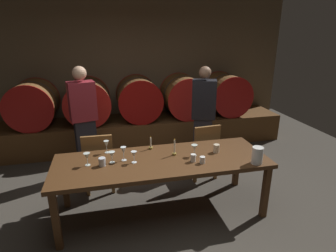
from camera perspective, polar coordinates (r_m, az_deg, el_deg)
The scene contains 26 objects.
ground_plane at distance 3.61m, azimuth -0.89°, elevation -18.09°, with size 8.30×8.30×0.00m, color #3F3A33.
back_wall at distance 5.83m, azimuth -7.26°, elevation 11.70°, with size 6.38×0.24×2.89m, color brown.
barrel_shelf at distance 5.57m, azimuth -6.14°, elevation -1.09°, with size 5.74×0.90×0.53m, color brown.
wine_barrel_far_left at distance 5.49m, azimuth -26.05°, elevation 4.08°, with size 0.82×0.82×0.82m.
wine_barrel_left at distance 5.36m, azimuth -16.14°, elevation 4.94°, with size 0.82×0.82×0.82m.
wine_barrel_center at distance 5.38m, azimuth -6.08°, elevation 5.66°, with size 0.82×0.82×0.82m.
wine_barrel_right at distance 5.56m, azimuth 3.23°, elevation 6.17°, with size 0.82×0.82×0.82m.
wine_barrel_far_right at distance 5.87m, azimuth 11.77°, elevation 6.50°, with size 0.82×0.82×0.82m.
dining_table at distance 3.35m, azimuth -1.24°, elevation -7.85°, with size 2.54×0.88×0.73m.
chair_left at distance 3.97m, azimuth -14.08°, elevation -6.72°, with size 0.41×0.41×0.88m.
chair_right at distance 4.23m, azimuth 7.35°, elevation -4.62°, with size 0.43×0.43×0.88m.
guest_left at distance 4.40m, azimuth -16.88°, elevation 0.97°, with size 0.43×0.33×1.70m.
guest_right at distance 4.58m, azimuth 7.26°, elevation 2.01°, with size 0.44×0.35×1.66m.
candle_left at distance 3.59m, azimuth -3.57°, elevation -3.99°, with size 0.05×0.05×0.18m.
candle_right at distance 3.40m, azimuth 1.33°, elevation -4.99°, with size 0.05×0.05×0.23m.
pitcher at distance 3.34m, azimuth 17.92°, elevation -5.80°, with size 0.13×0.13×0.20m.
wine_glass_far_left at distance 3.27m, azimuth -16.38°, elevation -6.04°, with size 0.08×0.08×0.15m.
wine_glass_left at distance 3.53m, azimuth -12.58°, elevation -3.72°, with size 0.07×0.07×0.16m.
wine_glass_center_left at distance 3.27m, azimuth -11.51°, elevation -5.83°, with size 0.08×0.08×0.14m.
wine_glass_center_right at distance 3.29m, azimuth -9.16°, elevation -5.08°, with size 0.07×0.07×0.17m.
wine_glass_right at distance 3.23m, azimuth -7.04°, elevation -5.87°, with size 0.07×0.07×0.14m.
wine_glass_far_right at distance 3.39m, azimuth 5.46°, elevation -4.46°, with size 0.08×0.08×0.14m.
cup_far_left at distance 3.24m, azimuth -13.42°, elevation -7.19°, with size 0.08×0.08×0.10m, color silver.
cup_center_left at distance 3.26m, azimuth 5.20°, elevation -6.56°, with size 0.06×0.06×0.09m, color white.
cup_center_right at distance 3.24m, azimuth 7.10°, elevation -6.95°, with size 0.06×0.06×0.08m, color white.
cup_far_right at distance 3.54m, azimuth 9.94°, elevation -4.56°, with size 0.08×0.08×0.10m, color beige.
Camera 1 is at (-0.60, -2.81, 2.18)m, focal length 29.58 mm.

